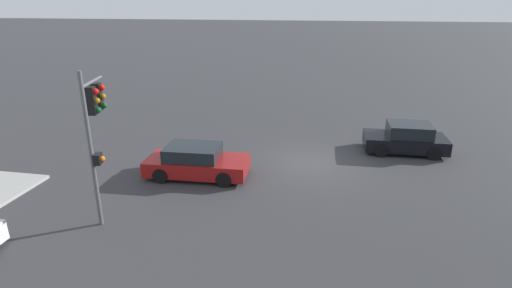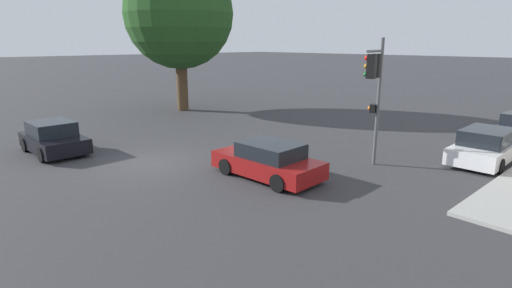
{
  "view_description": "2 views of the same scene",
  "coord_description": "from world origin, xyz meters",
  "px_view_note": "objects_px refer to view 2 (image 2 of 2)",
  "views": [
    {
      "loc": [
        -0.75,
        17.37,
        7.07
      ],
      "look_at": [
        1.98,
        3.0,
        1.84
      ],
      "focal_mm": 28.0,
      "sensor_mm": 36.0,
      "label": 1
    },
    {
      "loc": [
        14.84,
        -7.8,
        4.96
      ],
      "look_at": [
        3.84,
        2.57,
        1.11
      ],
      "focal_mm": 28.0,
      "sensor_mm": 36.0,
      "label": 2
    }
  ],
  "objects_px": {
    "traffic_signal": "(375,80)",
    "parked_car_0": "(486,146)",
    "crossing_car_0": "(268,161)",
    "crossing_car_1": "(54,138)",
    "street_tree": "(179,14)"
  },
  "relations": [
    {
      "from": "street_tree",
      "to": "crossing_car_0",
      "type": "height_order",
      "value": "street_tree"
    },
    {
      "from": "traffic_signal",
      "to": "street_tree",
      "type": "bearing_deg",
      "value": -21.7
    },
    {
      "from": "parked_car_0",
      "to": "traffic_signal",
      "type": "bearing_deg",
      "value": 144.0
    },
    {
      "from": "traffic_signal",
      "to": "crossing_car_1",
      "type": "height_order",
      "value": "traffic_signal"
    },
    {
      "from": "crossing_car_0",
      "to": "street_tree",
      "type": "bearing_deg",
      "value": -24.92
    },
    {
      "from": "street_tree",
      "to": "crossing_car_1",
      "type": "xyz_separation_m",
      "value": [
        6.15,
        -11.04,
        -6.25
      ]
    },
    {
      "from": "traffic_signal",
      "to": "crossing_car_0",
      "type": "xyz_separation_m",
      "value": [
        -1.97,
        -3.83,
        -2.9
      ]
    },
    {
      "from": "street_tree",
      "to": "parked_car_0",
      "type": "relative_size",
      "value": 2.32
    },
    {
      "from": "traffic_signal",
      "to": "parked_car_0",
      "type": "height_order",
      "value": "traffic_signal"
    },
    {
      "from": "crossing_car_0",
      "to": "parked_car_0",
      "type": "height_order",
      "value": "parked_car_0"
    },
    {
      "from": "street_tree",
      "to": "crossing_car_0",
      "type": "relative_size",
      "value": 2.48
    },
    {
      "from": "street_tree",
      "to": "traffic_signal",
      "type": "bearing_deg",
      "value": -8.09
    },
    {
      "from": "traffic_signal",
      "to": "crossing_car_1",
      "type": "distance_m",
      "value": 14.4
    },
    {
      "from": "traffic_signal",
      "to": "parked_car_0",
      "type": "distance_m",
      "value": 6.02
    },
    {
      "from": "crossing_car_0",
      "to": "crossing_car_1",
      "type": "bearing_deg",
      "value": 24.51
    }
  ]
}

